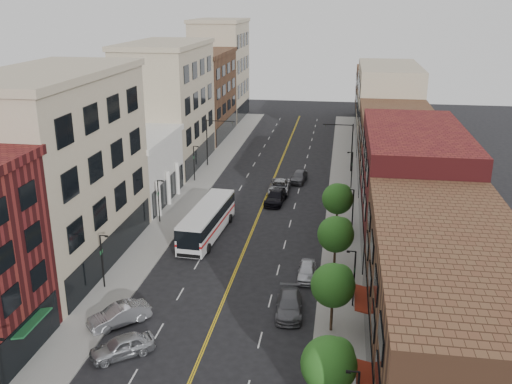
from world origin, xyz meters
The scene contains 34 objects.
ground centered at (0.00, 0.00, 0.00)m, with size 220.00×220.00×0.00m, color black.
sidewalk_left centered at (-10.00, 35.00, 0.07)m, with size 4.00×110.00×0.15m, color gray.
sidewalk_right centered at (10.00, 35.00, 0.07)m, with size 4.00×110.00×0.15m, color gray.
bldg_l_tanoffice centered at (-17.00, 13.00, 9.00)m, with size 10.00×22.00×18.00m, color tan.
bldg_l_white centered at (-17.00, 31.00, 4.00)m, with size 10.00×14.00×8.00m, color silver.
bldg_l_far_a centered at (-17.00, 48.00, 9.00)m, with size 10.00×20.00×18.00m, color tan.
bldg_l_far_b centered at (-17.00, 68.00, 7.50)m, with size 10.00×20.00×15.00m, color brown.
bldg_l_far_c centered at (-17.00, 86.00, 10.00)m, with size 10.00×16.00×20.00m, color tan.
bldg_r_near centered at (17.00, 0.00, 5.00)m, with size 10.00×26.00×10.00m, color brown.
bldg_r_mid centered at (17.00, 24.00, 6.00)m, with size 10.00×22.00×12.00m, color #571718.
bldg_r_far_a centered at (17.00, 45.00, 5.00)m, with size 10.00×20.00×10.00m, color brown.
bldg_r_far_b centered at (17.00, 66.00, 7.00)m, with size 10.00×22.00×14.00m, color tan.
bldg_r_far_c centered at (17.00, 86.00, 5.50)m, with size 10.00×18.00×11.00m, color brown.
tree_r_0 centered at (9.39, -5.93, 4.13)m, with size 3.40×3.40×5.59m.
tree_r_1 centered at (9.39, 4.07, 4.13)m, with size 3.40×3.40×5.59m.
tree_r_2 centered at (9.39, 14.07, 4.13)m, with size 3.40×3.40×5.59m.
tree_r_3 centered at (9.39, 24.07, 4.13)m, with size 3.40×3.40×5.59m.
lamp_l_1 centered at (-10.95, 8.00, 2.97)m, with size 0.81×0.55×5.05m.
lamp_l_2 centered at (-10.95, 24.00, 2.97)m, with size 0.81×0.55×5.05m.
lamp_l_3 centered at (-10.95, 40.00, 2.97)m, with size 0.81×0.55×5.05m.
lamp_r_1 centered at (10.95, 8.00, 2.97)m, with size 0.81×0.55×5.05m.
lamp_r_2 centered at (10.95, 24.00, 2.97)m, with size 0.81×0.55×5.05m.
lamp_r_3 centered at (10.95, 40.00, 2.97)m, with size 0.81×0.55×5.05m.
signal_mast_left centered at (-10.27, 48.00, 4.65)m, with size 4.49×0.18×7.20m.
signal_mast_right centered at (10.27, 48.00, 4.65)m, with size 4.49×0.18×7.20m.
city_bus centered at (-4.63, 21.13, 1.92)m, with size 3.75×13.01×3.31m.
car_angle_a centered at (-5.60, -1.50, 0.80)m, with size 1.88×4.68×1.59m, color #9B9EA3.
car_angle_b centered at (-7.40, 2.51, 0.82)m, with size 1.73×4.96×1.63m, color #A6A8AE.
car_parked_mid centered at (5.80, 6.27, 0.75)m, with size 2.11×5.20×1.51m, color #56565B.
car_parked_far centered at (6.82, 12.72, 0.73)m, with size 1.72×4.27×1.45m, color #B6B8BF.
car_lane_behind centered at (-4.30, 28.00, 0.66)m, with size 1.39×4.00×1.32m, color #444448.
car_lane_a centered at (1.50, 32.76, 0.79)m, with size 2.22×5.47×1.59m, color black.
car_lane_b centered at (1.50, 36.96, 0.82)m, with size 2.72×5.89×1.64m, color #9A9CA1.
car_lane_c centered at (3.71, 42.00, 0.81)m, with size 1.90×4.73×1.61m, color #4E4E54.
Camera 1 is at (9.39, -35.11, 24.68)m, focal length 40.00 mm.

